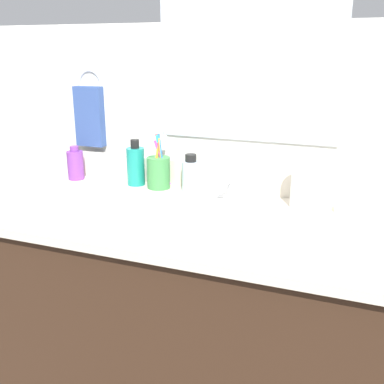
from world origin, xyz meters
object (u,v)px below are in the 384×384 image
Objects in this scene: bottle_lotion_white at (301,184)px; faucet at (230,192)px; bottle_cream_purple at (75,164)px; bottle_mouthwash_teal at (136,165)px; bottle_gel_clear at (191,175)px; soap_bar at (346,208)px; cup_green at (159,171)px; hand_towel at (90,117)px.

faucet is at bearing -177.69° from bottle_lotion_white.
bottle_lotion_white reaches higher than bottle_cream_purple.
bottle_lotion_white reaches higher than bottle_mouthwash_teal.
soap_bar is at bearing -3.16° from bottle_gel_clear.
hand_towel is at bearing 166.08° from cup_green.
cup_green is (0.32, -0.08, -0.16)m from hand_towel.
cup_green is 2.97× the size of soap_bar.
soap_bar is at bearing -0.75° from bottle_cream_purple.
hand_towel is 1.36× the size of bottle_mouthwash_teal.
hand_towel reaches higher than cup_green.
bottle_cream_purple reaches higher than faucet.
cup_green is (0.33, 0.01, 0.00)m from bottle_cream_purple.
bottle_gel_clear is 0.67× the size of cup_green.
cup_green is at bearing 171.52° from faucet.
bottle_lotion_white is at bearing -1.56° from bottle_cream_purple.
bottle_lotion_white is at bearing 2.31° from faucet.
bottle_mouthwash_teal is (-0.36, 0.05, 0.04)m from faucet.
cup_green reaches higher than soap_bar.
hand_towel reaches higher than soap_bar.
bottle_mouthwash_teal is 2.53× the size of soap_bar.
bottle_mouthwash_teal is 0.24m from bottle_cream_purple.
bottle_mouthwash_teal is (0.22, -0.07, -0.15)m from hand_towel.
cup_green is at bearing -176.68° from bottle_gel_clear.
bottle_cream_purple reaches higher than soap_bar.
bottle_gel_clear is at bearing 3.32° from cup_green.
bottle_lotion_white is (0.22, 0.01, 0.05)m from faucet.
hand_towel is 0.36m from cup_green.
hand_towel is 0.19m from bottle_cream_purple.
bottle_gel_clear is 0.21m from bottle_mouthwash_teal.
bottle_lotion_white is 1.31× the size of bottle_gel_clear.
cup_green is (-0.27, 0.04, 0.03)m from faucet.
bottle_mouthwash_teal is 0.85× the size of cup_green.
bottle_lotion_white is 0.82m from bottle_cream_purple.
hand_towel reaches higher than bottle_cream_purple.
faucet is 0.27m from cup_green.
faucet is 0.99× the size of bottle_mouthwash_teal.
faucet is 0.35m from soap_bar.
soap_bar is at bearing 3.02° from faucet.
hand_towel is 3.44× the size of soap_bar.
hand_towel is 1.32× the size of bottle_lotion_white.
soap_bar is at bearing -1.96° from cup_green.
cup_green is at bearing 176.34° from bottle_lotion_white.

